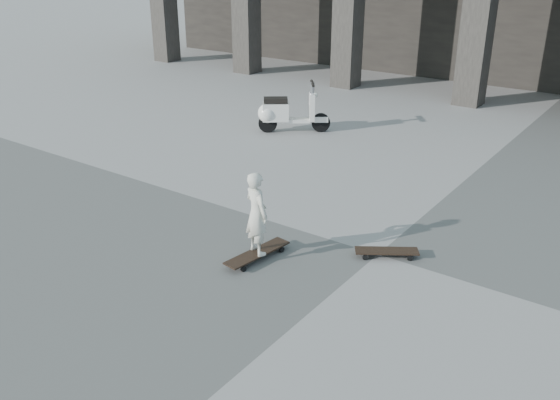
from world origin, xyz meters
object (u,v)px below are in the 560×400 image
Objects in this scene: child at (257,213)px; scooter at (282,113)px; skateboard_spare at (387,252)px; longboard at (257,253)px.

scooter is at bearing -36.39° from child.
skateboard_spare is at bearing -121.15° from child.
scooter reaches higher than skateboard_spare.
longboard is at bearing -176.15° from skateboard_spare.
skateboard_spare is 5.76m from scooter.
child reaches higher than scooter.
longboard is 0.93× the size of child.
longboard is 0.56m from child.
child is at bearing -176.15° from skateboard_spare.
skateboard_spare is 0.73× the size of child.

